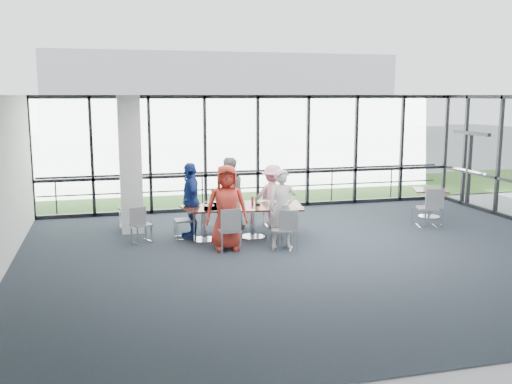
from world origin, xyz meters
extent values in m
cube|color=#212A33|center=(0.00, 0.00, -0.01)|extent=(12.00, 10.00, 0.02)
cube|color=silver|center=(0.00, 0.00, 3.20)|extent=(12.00, 10.00, 0.04)
cube|color=silver|center=(0.00, -5.00, 1.60)|extent=(12.00, 0.10, 3.20)
cube|color=white|center=(0.00, 5.00, 1.60)|extent=(12.00, 0.10, 3.20)
cube|color=black|center=(6.00, 3.75, 1.05)|extent=(0.12, 1.60, 2.10)
cube|color=white|center=(-3.60, 3.00, 1.60)|extent=(0.50, 0.50, 3.20)
cube|color=gray|center=(0.00, 10.00, -0.02)|extent=(80.00, 70.00, 0.02)
cube|color=#345D22|center=(0.00, 8.00, 0.01)|extent=(80.00, 5.00, 0.01)
cube|color=silver|center=(4.00, 32.00, 3.00)|extent=(24.00, 10.00, 6.00)
cylinder|color=#2D2D33|center=(0.00, 5.60, 0.50)|extent=(12.00, 0.06, 0.06)
cube|color=#371811|center=(-0.99, 1.73, 0.73)|extent=(2.36, 1.57, 0.04)
cylinder|color=silver|center=(-0.99, 1.73, 0.35)|extent=(0.12, 0.12, 0.71)
cylinder|color=silver|center=(-0.99, 1.73, 0.01)|extent=(0.56, 0.56, 0.03)
cube|color=#371811|center=(-2.10, 1.75, 0.73)|extent=(0.98, 0.98, 0.04)
cylinder|color=silver|center=(-2.10, 1.75, 0.35)|extent=(0.12, 0.12, 0.71)
cube|color=#371811|center=(4.08, 2.64, 0.73)|extent=(1.10, 1.10, 0.04)
cylinder|color=silver|center=(4.08, 2.64, 0.35)|extent=(0.12, 0.12, 0.71)
imported|color=red|center=(-1.76, 0.91, 0.89)|extent=(0.94, 0.67, 1.79)
imported|color=silver|center=(-0.59, 0.76, 0.84)|extent=(0.64, 0.49, 1.67)
imported|color=gray|center=(-1.34, 2.72, 0.87)|extent=(0.85, 0.53, 1.74)
imported|color=pink|center=(-0.25, 2.62, 0.77)|extent=(1.11, 0.86, 1.53)
imported|color=navy|center=(-2.34, 2.06, 0.86)|extent=(0.58, 1.02, 1.72)
cylinder|color=white|center=(-1.63, 1.45, 0.76)|extent=(0.27, 0.27, 0.01)
cylinder|color=white|center=(-0.39, 1.24, 0.76)|extent=(0.24, 0.24, 0.01)
cylinder|color=white|center=(-1.41, 2.23, 0.76)|extent=(0.25, 0.25, 0.01)
cylinder|color=white|center=(-0.44, 1.99, 0.76)|extent=(0.27, 0.27, 0.01)
cylinder|color=white|center=(-1.95, 1.92, 0.76)|extent=(0.23, 0.23, 0.01)
cylinder|color=white|center=(-1.26, 1.52, 0.82)|extent=(0.07, 0.07, 0.14)
cylinder|color=white|center=(-0.67, 1.45, 0.82)|extent=(0.07, 0.07, 0.14)
cylinder|color=white|center=(-0.82, 2.01, 0.82)|extent=(0.07, 0.07, 0.14)
cylinder|color=white|center=(-1.72, 1.76, 0.82)|extent=(0.07, 0.07, 0.13)
cube|color=white|center=(-1.23, 1.22, 0.75)|extent=(0.37, 0.30, 0.00)
cube|color=white|center=(-0.10, 1.23, 0.75)|extent=(0.34, 0.32, 0.00)
cube|color=white|center=(-0.69, 2.17, 0.75)|extent=(0.40, 0.39, 0.00)
cube|color=black|center=(-0.88, 1.70, 0.77)|extent=(0.10, 0.07, 0.04)
cylinder|color=#A91D30|center=(-0.97, 1.84, 0.84)|extent=(0.06, 0.06, 0.18)
cylinder|color=#2A8034|center=(-0.91, 1.73, 0.85)|extent=(0.05, 0.05, 0.20)
camera|label=1|loc=(-4.13, -10.47, 3.20)|focal=40.00mm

